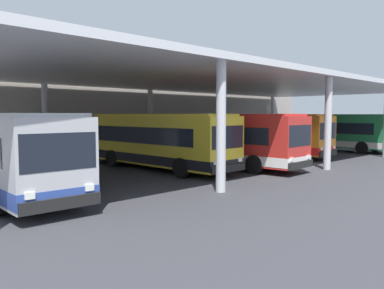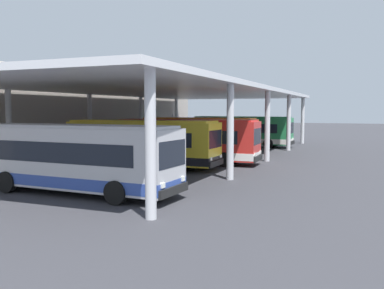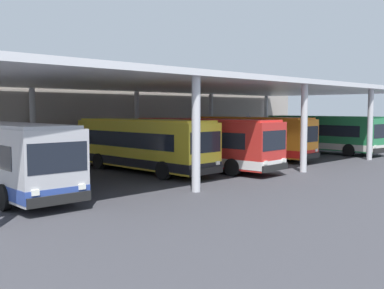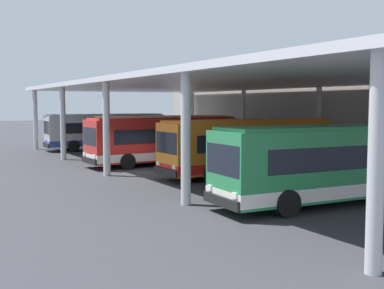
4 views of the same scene
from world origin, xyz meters
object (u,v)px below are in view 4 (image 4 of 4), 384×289
at_px(bench_waiting, 256,146).
at_px(bus_nearest_bay, 106,131).
at_px(bus_middle_bay, 164,140).
at_px(bus_second_bay, 164,136).
at_px(trash_bin, 269,149).
at_px(bus_far_bay, 248,146).
at_px(bus_departing, 334,163).

bearing_deg(bench_waiting, bus_nearest_bay, -140.26).
xyz_separation_m(bus_middle_bay, bench_waiting, (-1.94, 9.13, -0.99)).
height_order(bus_second_bay, bench_waiting, bus_second_bay).
bearing_deg(trash_bin, bus_nearest_bay, -146.77).
bearing_deg(bus_far_bay, bus_nearest_bay, -175.62).
bearing_deg(trash_bin, bus_departing, -29.87).
distance_m(bus_second_bay, bus_far_bay, 10.51).
bearing_deg(bus_nearest_bay, bus_far_bay, 4.38).
bearing_deg(bus_far_bay, bus_middle_bay, -165.15).
relative_size(bus_departing, bench_waiting, 5.92).
relative_size(bus_nearest_bay, trash_bin, 10.84).
height_order(bus_nearest_bay, bus_second_bay, same).
xyz_separation_m(bus_second_bay, bus_departing, (18.67, -1.57, 0.00)).
height_order(bus_far_bay, trash_bin, bus_far_bay).
height_order(bus_second_bay, bus_far_bay, same).
relative_size(bus_middle_bay, bus_departing, 1.00).
relative_size(bus_second_bay, bus_far_bay, 1.00).
bearing_deg(trash_bin, bus_far_bay, -45.62).
distance_m(bus_middle_bay, trash_bin, 8.79).
height_order(bus_middle_bay, bench_waiting, bus_middle_bay).
bearing_deg(bus_second_bay, bench_waiting, 78.00).
height_order(bus_second_bay, trash_bin, bus_second_bay).
bearing_deg(bus_departing, bus_second_bay, 175.20).
height_order(bus_far_bay, bus_departing, same).
xyz_separation_m(bus_nearest_bay, bus_departing, (27.64, -0.19, 0.00)).
bearing_deg(bus_second_bay, bus_far_bay, 0.60).
distance_m(bus_second_bay, bus_middle_bay, 3.92).
relative_size(bus_far_bay, bench_waiting, 5.86).
xyz_separation_m(bus_nearest_bay, bus_second_bay, (8.97, 1.38, 0.00)).
bearing_deg(bench_waiting, bus_second_bay, -102.00).
bearing_deg(bus_nearest_bay, trash_bin, 33.23).
distance_m(bus_departing, bench_waiting, 19.33).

